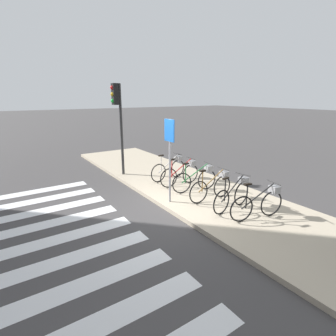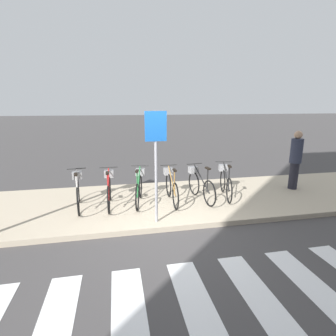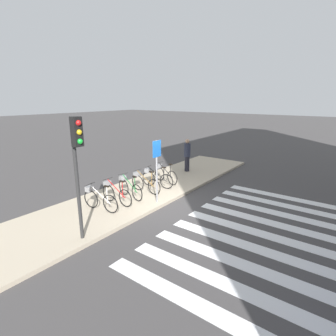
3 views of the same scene
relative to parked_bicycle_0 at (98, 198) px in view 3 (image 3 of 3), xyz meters
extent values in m
plane|color=#423F3F|center=(1.94, -1.52, -0.55)|extent=(120.00, 120.00, 0.00)
cube|color=#B7A88E|center=(1.94, 0.07, -0.49)|extent=(16.10, 3.19, 0.12)
cube|color=silver|center=(-0.76, -6.66, -0.55)|extent=(0.45, 8.00, 0.01)
cube|color=silver|center=(0.14, -6.66, -0.55)|extent=(0.45, 8.00, 0.01)
cube|color=silver|center=(1.04, -6.66, -0.55)|extent=(0.45, 8.00, 0.01)
cube|color=silver|center=(1.94, -6.66, -0.55)|extent=(0.45, 8.00, 0.01)
cube|color=silver|center=(2.84, -6.66, -0.55)|extent=(0.45, 8.00, 0.01)
cube|color=silver|center=(3.74, -6.66, -0.55)|extent=(0.45, 8.00, 0.01)
cube|color=silver|center=(4.64, -6.66, -0.55)|extent=(0.45, 8.00, 0.01)
cube|color=silver|center=(5.54, -6.66, -0.55)|extent=(0.45, 8.00, 0.01)
torus|color=black|center=(0.07, -0.55, -0.10)|extent=(0.12, 0.66, 0.66)
torus|color=black|center=(-0.04, 0.36, -0.10)|extent=(0.12, 0.66, 0.66)
cylinder|color=silver|center=(0.01, -0.09, 0.17)|extent=(0.14, 0.92, 0.56)
cylinder|color=silver|center=(0.05, -0.42, 0.20)|extent=(0.04, 0.04, 0.60)
cube|color=black|center=(0.05, -0.42, 0.52)|extent=(0.09, 0.21, 0.04)
cylinder|color=#262626|center=(-0.04, 0.36, 0.47)|extent=(0.46, 0.08, 0.02)
cube|color=gray|center=(-0.05, 0.41, 0.28)|extent=(0.26, 0.23, 0.18)
torus|color=black|center=(0.75, -0.57, -0.10)|extent=(0.04, 0.67, 0.66)
torus|color=black|center=(0.76, 0.34, -0.10)|extent=(0.04, 0.67, 0.66)
cylinder|color=red|center=(0.75, -0.12, 0.17)|extent=(0.04, 0.93, 0.56)
cylinder|color=red|center=(0.75, -0.45, 0.20)|extent=(0.03, 0.03, 0.60)
cube|color=black|center=(0.75, -0.45, 0.52)|extent=(0.07, 0.20, 0.04)
cylinder|color=#262626|center=(0.76, 0.34, 0.47)|extent=(0.46, 0.03, 0.02)
cube|color=gray|center=(0.76, 0.39, 0.28)|extent=(0.24, 0.20, 0.18)
torus|color=black|center=(1.42, -0.53, -0.10)|extent=(0.15, 0.66, 0.66)
torus|color=black|center=(1.58, 0.37, -0.10)|extent=(0.15, 0.66, 0.66)
cylinder|color=#267238|center=(1.50, -0.08, 0.17)|extent=(0.20, 0.92, 0.56)
cylinder|color=#267238|center=(1.44, -0.40, 0.20)|extent=(0.04, 0.04, 0.60)
cube|color=black|center=(1.44, -0.40, 0.52)|extent=(0.10, 0.21, 0.04)
cylinder|color=#262626|center=(1.58, 0.37, 0.47)|extent=(0.46, 0.11, 0.02)
cube|color=gray|center=(1.59, 0.42, 0.28)|extent=(0.27, 0.24, 0.18)
torus|color=black|center=(2.33, -0.62, -0.10)|extent=(0.04, 0.67, 0.66)
torus|color=black|center=(2.35, 0.29, -0.10)|extent=(0.04, 0.67, 0.66)
cylinder|color=olive|center=(2.34, -0.16, 0.17)|extent=(0.04, 0.93, 0.56)
cylinder|color=olive|center=(2.34, -0.49, 0.20)|extent=(0.03, 0.03, 0.60)
cube|color=black|center=(2.34, -0.49, 0.52)|extent=(0.07, 0.20, 0.04)
cylinder|color=#262626|center=(2.35, 0.29, 0.47)|extent=(0.46, 0.03, 0.02)
cube|color=gray|center=(2.35, 0.34, 0.28)|extent=(0.24, 0.20, 0.18)
torus|color=black|center=(3.21, -0.59, -0.10)|extent=(0.13, 0.66, 0.66)
torus|color=black|center=(3.08, 0.31, -0.10)|extent=(0.13, 0.66, 0.66)
cylinder|color=black|center=(3.14, -0.14, 0.17)|extent=(0.16, 0.92, 0.56)
cylinder|color=black|center=(3.19, -0.47, 0.20)|extent=(0.04, 0.04, 0.60)
cube|color=black|center=(3.19, -0.47, 0.52)|extent=(0.10, 0.21, 0.04)
cylinder|color=#262626|center=(3.08, 0.31, 0.47)|extent=(0.46, 0.09, 0.02)
cube|color=gray|center=(3.07, 0.36, 0.28)|extent=(0.27, 0.23, 0.18)
torus|color=black|center=(3.78, -0.50, -0.10)|extent=(0.18, 0.66, 0.66)
torus|color=black|center=(3.97, 0.40, -0.10)|extent=(0.18, 0.66, 0.66)
cylinder|color=black|center=(3.88, -0.05, 0.17)|extent=(0.23, 0.91, 0.56)
cylinder|color=black|center=(3.81, -0.37, 0.20)|extent=(0.04, 0.04, 0.60)
cube|color=black|center=(3.81, -0.37, 0.52)|extent=(0.11, 0.21, 0.04)
cylinder|color=#262626|center=(3.97, 0.40, 0.47)|extent=(0.45, 0.12, 0.02)
cube|color=gray|center=(3.99, 0.44, 0.28)|extent=(0.28, 0.25, 0.18)
cylinder|color=#23232D|center=(6.18, 0.25, -0.03)|extent=(0.26, 0.26, 0.80)
cylinder|color=#2D3347|center=(6.18, 0.25, 0.73)|extent=(0.34, 0.34, 0.71)
sphere|color=tan|center=(6.18, 0.25, 1.20)|extent=(0.23, 0.23, 0.23)
cylinder|color=#2D2D2D|center=(-1.55, -1.17, 1.27)|extent=(0.10, 0.10, 3.40)
cube|color=black|center=(-1.55, -1.35, 2.60)|extent=(0.24, 0.20, 0.75)
sphere|color=red|center=(-1.55, -1.45, 2.82)|extent=(0.14, 0.14, 0.14)
sphere|color=gold|center=(-1.55, -1.45, 2.59)|extent=(0.14, 0.14, 0.14)
sphere|color=green|center=(-1.55, -1.45, 2.36)|extent=(0.14, 0.14, 0.14)
cylinder|color=#99999E|center=(1.77, -1.22, 0.75)|extent=(0.06, 0.06, 2.37)
cube|color=#1959B2|center=(1.77, -1.24, 1.64)|extent=(0.44, 0.03, 0.60)
camera|label=1|loc=(7.63, -5.21, 2.54)|focal=28.00mm
camera|label=2|loc=(0.98, -6.45, 2.07)|focal=28.00mm
camera|label=3|loc=(-5.46, -7.12, 3.42)|focal=28.00mm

